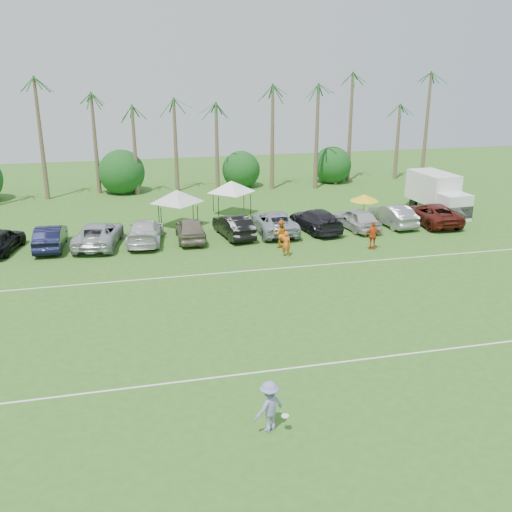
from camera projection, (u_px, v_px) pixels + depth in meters
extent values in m
plane|color=#31621D|center=(300.00, 395.00, 21.96)|extent=(120.00, 120.00, 0.00)
cube|color=white|center=(285.00, 369.00, 23.80)|extent=(80.00, 0.10, 0.01)
cube|color=white|center=(231.00, 272.00, 34.86)|extent=(80.00, 0.10, 0.01)
cone|color=brown|center=(53.00, 145.00, 52.75)|extent=(0.44, 0.44, 10.00)
cone|color=brown|center=(97.00, 138.00, 53.47)|extent=(0.44, 0.44, 11.00)
cone|color=brown|center=(142.00, 153.00, 54.83)|extent=(0.44, 0.44, 8.00)
cone|color=brown|center=(183.00, 146.00, 55.55)|extent=(0.44, 0.44, 9.00)
cone|color=brown|center=(223.00, 140.00, 56.27)|extent=(0.44, 0.44, 10.00)
cone|color=brown|center=(262.00, 134.00, 56.99)|extent=(0.44, 0.44, 11.00)
cone|color=brown|center=(310.00, 147.00, 58.57)|extent=(0.44, 0.44, 8.00)
cone|color=brown|center=(355.00, 141.00, 59.51)|extent=(0.44, 0.44, 9.00)
cone|color=brown|center=(399.00, 135.00, 60.45)|extent=(0.44, 0.44, 10.00)
cone|color=brown|center=(434.00, 129.00, 61.17)|extent=(0.44, 0.44, 11.00)
cylinder|color=brown|center=(123.00, 186.00, 56.36)|extent=(0.30, 0.30, 1.40)
sphere|color=#124318|center=(122.00, 174.00, 56.01)|extent=(4.00, 4.00, 4.00)
cylinder|color=brown|center=(241.00, 180.00, 59.00)|extent=(0.30, 0.30, 1.40)
sphere|color=#124318|center=(241.00, 170.00, 58.65)|extent=(4.00, 4.00, 4.00)
cylinder|color=brown|center=(332.00, 176.00, 61.20)|extent=(0.30, 0.30, 1.40)
sphere|color=#124318|center=(333.00, 166.00, 60.85)|extent=(4.00, 4.00, 4.00)
imported|color=orange|center=(286.00, 244.00, 37.55)|extent=(0.73, 0.63, 1.70)
imported|color=orange|center=(281.00, 234.00, 39.36)|extent=(1.03, 0.85, 1.92)
imported|color=#CA4616|center=(373.00, 235.00, 38.90)|extent=(1.20, 0.60, 1.98)
cube|color=white|center=(433.00, 187.00, 48.97)|extent=(2.80, 4.78, 2.52)
cube|color=white|center=(454.00, 207.00, 46.37)|extent=(2.42, 1.95, 2.11)
cube|color=black|center=(459.00, 213.00, 45.78)|extent=(2.33, 0.45, 1.01)
cube|color=#E5590C|center=(445.00, 191.00, 49.47)|extent=(0.12, 1.61, 0.91)
cylinder|color=black|center=(441.00, 215.00, 46.47)|extent=(0.36, 0.92, 0.91)
cylinder|color=black|center=(462.00, 213.00, 47.03)|extent=(0.36, 0.92, 0.91)
cylinder|color=black|center=(413.00, 203.00, 50.30)|extent=(0.36, 0.92, 0.91)
cylinder|color=black|center=(433.00, 202.00, 50.86)|extent=(0.36, 0.92, 0.91)
cylinder|color=black|center=(161.00, 220.00, 42.72)|extent=(0.06, 0.06, 1.96)
cylinder|color=black|center=(198.00, 218.00, 43.33)|extent=(0.06, 0.06, 1.96)
cylinder|color=black|center=(159.00, 212.00, 45.25)|extent=(0.06, 0.06, 1.96)
cylinder|color=black|center=(193.00, 210.00, 45.86)|extent=(0.06, 0.06, 1.96)
pyramid|color=silver|center=(177.00, 190.00, 43.66)|extent=(4.24, 4.24, 0.98)
cylinder|color=black|center=(219.00, 208.00, 46.43)|extent=(0.06, 0.06, 1.93)
cylinder|color=black|center=(251.00, 206.00, 47.03)|extent=(0.06, 0.06, 1.93)
cylinder|color=black|center=(213.00, 201.00, 48.92)|extent=(0.06, 0.06, 1.93)
cylinder|color=black|center=(244.00, 199.00, 49.51)|extent=(0.06, 0.06, 1.93)
pyramid|color=white|center=(231.00, 181.00, 47.36)|extent=(4.16, 4.16, 0.96)
cylinder|color=black|center=(364.00, 212.00, 44.49)|extent=(0.05, 0.05, 2.28)
cone|color=yellow|center=(364.00, 198.00, 44.13)|extent=(2.28, 2.28, 0.52)
imported|color=#8282B8|center=(269.00, 406.00, 19.56)|extent=(1.40, 1.18, 1.87)
cylinder|color=white|center=(285.00, 416.00, 19.49)|extent=(0.27, 0.27, 0.03)
imported|color=black|center=(0.00, 240.00, 38.41)|extent=(2.97, 5.19, 1.66)
imported|color=black|center=(50.00, 237.00, 39.11)|extent=(1.92, 5.10, 1.66)
imported|color=#A8ABB2|center=(99.00, 234.00, 39.77)|extent=(3.77, 6.37, 1.66)
imported|color=silver|center=(145.00, 231.00, 40.44)|extent=(3.11, 5.99, 1.66)
imported|color=#786D59|center=(190.00, 229.00, 40.98)|extent=(2.11, 4.93, 1.66)
imported|color=black|center=(234.00, 226.00, 41.85)|extent=(2.48, 5.25, 1.66)
imported|color=#9DA2AC|center=(275.00, 222.00, 42.82)|extent=(2.98, 6.08, 1.66)
imported|color=black|center=(316.00, 220.00, 43.40)|extent=(3.15, 6.01, 1.66)
imported|color=silver|center=(357.00, 219.00, 43.75)|extent=(2.59, 5.09, 1.66)
imported|color=gray|center=(393.00, 215.00, 44.82)|extent=(2.14, 5.16, 1.66)
imported|color=#551811|center=(432.00, 214.00, 45.20)|extent=(2.85, 6.02, 1.66)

